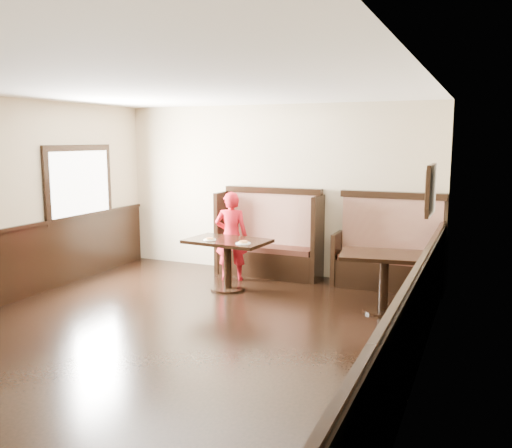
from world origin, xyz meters
The scene contains 9 objects.
ground centered at (0.00, 0.00, 0.00)m, with size 7.00×7.00×0.00m, color black.
room_shell centered at (-0.30, 0.28, 0.67)m, with size 7.00×7.00×7.00m.
booth_main centered at (0.00, 3.30, 0.53)m, with size 1.75×0.72×1.45m.
booth_neighbor centered at (1.95, 3.29, 0.48)m, with size 1.65×0.72×1.45m.
table_main centered at (-0.24, 2.20, 0.58)m, with size 1.26×0.85×0.76m.
table_neighbor centered at (2.10, 2.05, 0.58)m, with size 1.22×0.90×0.78m.
child centered at (-0.44, 2.74, 0.71)m, with size 0.52×0.34×1.42m, color red.
pizza_plate_left centered at (-0.46, 2.06, 0.78)m, with size 0.19×0.19×0.03m.
pizza_plate_right centered at (0.11, 2.00, 0.78)m, with size 0.22×0.22×0.04m.
Camera 1 is at (3.28, -4.89, 2.24)m, focal length 38.00 mm.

